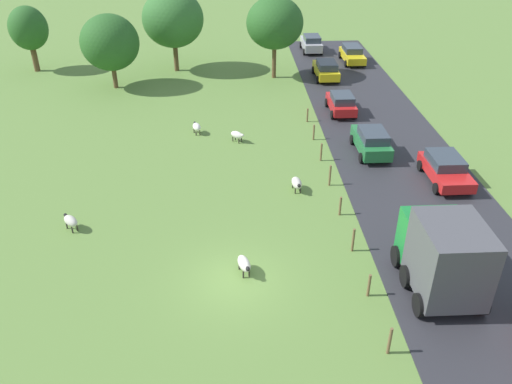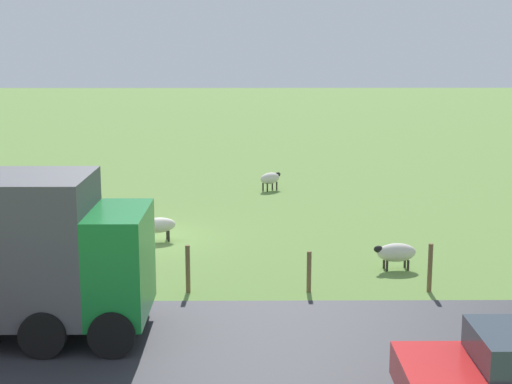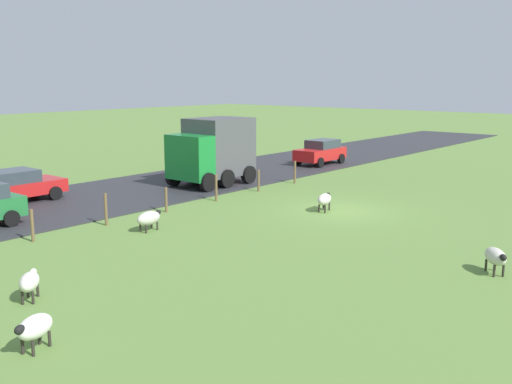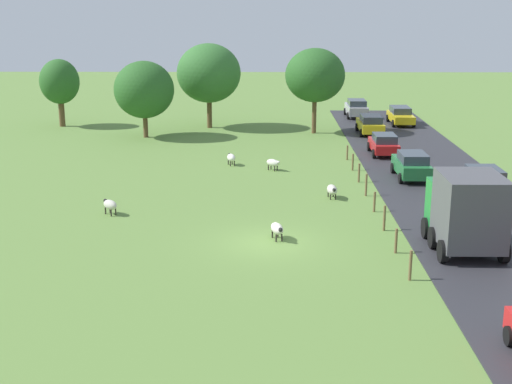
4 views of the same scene
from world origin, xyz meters
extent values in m
plane|color=olive|center=(0.00, 0.00, 0.00)|extent=(160.00, 160.00, 0.00)
cube|color=#2D2D33|center=(10.45, 0.00, 0.03)|extent=(8.00, 80.00, 0.06)
ellipsoid|color=silver|center=(0.39, 14.34, 0.51)|extent=(1.05, 1.01, 0.46)
ellipsoid|color=silver|center=(0.74, 14.02, 0.61)|extent=(0.31, 0.31, 0.20)
cylinder|color=#2D2823|center=(0.68, 14.25, 0.17)|extent=(0.07, 0.07, 0.34)
cylinder|color=#2D2823|center=(0.51, 14.06, 0.17)|extent=(0.07, 0.07, 0.34)
cylinder|color=#2D2823|center=(0.28, 14.61, 0.17)|extent=(0.07, 0.07, 0.34)
cylinder|color=#2D2823|center=(0.11, 14.42, 0.17)|extent=(0.07, 0.07, 0.34)
ellipsoid|color=beige|center=(0.43, 0.55, 0.53)|extent=(0.78, 1.21, 0.49)
ellipsoid|color=black|center=(0.58, 0.04, 0.64)|extent=(0.24, 0.30, 0.20)
cylinder|color=#2D2823|center=(0.65, 0.29, 0.17)|extent=(0.07, 0.07, 0.35)
cylinder|color=#2D2823|center=(0.38, 0.22, 0.17)|extent=(0.07, 0.07, 0.35)
cylinder|color=#2D2823|center=(0.48, 0.89, 0.17)|extent=(0.07, 0.07, 0.35)
cylinder|color=#2D2823|center=(0.22, 0.81, 0.17)|extent=(0.07, 0.07, 0.35)
ellipsoid|color=beige|center=(-8.11, 4.38, 0.53)|extent=(1.05, 1.08, 0.49)
ellipsoid|color=black|center=(-8.44, 4.73, 0.64)|extent=(0.31, 0.31, 0.20)
cylinder|color=#2D2823|center=(-8.40, 4.49, 0.18)|extent=(0.07, 0.07, 0.35)
cylinder|color=#2D2823|center=(-8.20, 4.67, 0.18)|extent=(0.07, 0.07, 0.35)
cylinder|color=#2D2823|center=(-8.02, 4.08, 0.18)|extent=(0.07, 0.07, 0.35)
cylinder|color=#2D2823|center=(-7.82, 4.26, 0.18)|extent=(0.07, 0.07, 0.35)
ellipsoid|color=white|center=(-2.38, 15.77, 0.53)|extent=(0.77, 1.04, 0.50)
ellipsoid|color=black|center=(-2.52, 16.19, 0.64)|extent=(0.26, 0.30, 0.20)
cylinder|color=#2D2823|center=(-2.59, 15.97, 0.17)|extent=(0.07, 0.07, 0.34)
cylinder|color=#2D2823|center=(-2.33, 16.06, 0.17)|extent=(0.07, 0.07, 0.34)
cylinder|color=#2D2823|center=(-2.43, 15.49, 0.17)|extent=(0.07, 0.07, 0.34)
cylinder|color=#2D2823|center=(-2.17, 15.58, 0.17)|extent=(0.07, 0.07, 0.34)
ellipsoid|color=beige|center=(3.63, 7.66, 0.50)|extent=(0.66, 1.17, 0.53)
ellipsoid|color=black|center=(3.69, 7.13, 0.62)|extent=(0.21, 0.28, 0.20)
cylinder|color=#2D2823|center=(3.81, 7.37, 0.15)|extent=(0.07, 0.07, 0.30)
cylinder|color=#2D2823|center=(3.52, 7.34, 0.15)|extent=(0.07, 0.07, 0.30)
cylinder|color=#2D2823|center=(3.74, 7.98, 0.15)|extent=(0.07, 0.07, 0.30)
cylinder|color=#2D2823|center=(3.45, 7.95, 0.15)|extent=(0.07, 0.07, 0.30)
cylinder|color=brown|center=(-9.76, 25.76, 1.07)|extent=(0.38, 0.38, 2.14)
ellipsoid|color=#285B23|center=(-9.76, 25.76, 3.85)|extent=(4.79, 4.79, 4.55)
cylinder|color=brown|center=(3.99, 27.79, 1.58)|extent=(0.37, 0.37, 3.15)
ellipsoid|color=#285B23|center=(3.99, 27.79, 4.80)|extent=(4.91, 4.91, 4.40)
cylinder|color=brown|center=(-17.96, 30.84, 1.24)|extent=(0.51, 0.51, 2.48)
ellipsoid|color=#285B23|center=(-17.96, 30.84, 3.92)|extent=(3.42, 3.42, 3.86)
cylinder|color=brown|center=(-4.93, 30.29, 1.42)|extent=(0.42, 0.42, 2.83)
ellipsoid|color=#336B2D|center=(-4.93, 30.29, 4.72)|extent=(5.47, 5.47, 5.03)
cylinder|color=brown|center=(5.60, -4.32, 0.62)|extent=(0.12, 0.12, 1.25)
cylinder|color=brown|center=(5.60, -1.20, 0.56)|extent=(0.12, 0.12, 1.12)
cylinder|color=brown|center=(5.60, 1.92, 0.63)|extent=(0.12, 0.12, 1.25)
cylinder|color=brown|center=(5.60, 5.04, 0.54)|extent=(0.12, 0.12, 1.08)
cylinder|color=brown|center=(5.60, 8.16, 0.64)|extent=(0.12, 0.12, 1.28)
cylinder|color=brown|center=(5.60, 11.28, 0.59)|extent=(0.12, 0.12, 1.17)
cylinder|color=brown|center=(5.60, 14.40, 0.55)|extent=(0.12, 0.12, 1.09)
cylinder|color=brown|center=(5.60, 17.51, 0.51)|extent=(0.12, 0.12, 1.02)
cube|color=#197F33|center=(8.61, 0.71, 1.69)|extent=(2.55, 1.20, 2.30)
cube|color=#4C4C51|center=(8.61, -1.49, 2.07)|extent=(2.55, 3.20, 3.06)
cylinder|color=black|center=(7.34, 0.71, 0.54)|extent=(0.30, 0.96, 0.96)
cylinder|color=black|center=(9.89, 0.71, 0.54)|extent=(0.30, 0.96, 0.96)
cylinder|color=black|center=(7.34, -0.69, 0.54)|extent=(0.30, 0.96, 0.96)
cylinder|color=black|center=(9.89, -0.69, 0.54)|extent=(0.30, 0.96, 0.96)
cylinder|color=black|center=(7.34, -2.45, 0.54)|extent=(0.30, 0.96, 0.96)
cylinder|color=black|center=(9.89, -2.45, 0.54)|extent=(0.30, 0.96, 0.96)
cube|color=#237238|center=(8.94, 12.11, 0.77)|extent=(1.77, 4.14, 0.78)
cube|color=#333D47|center=(8.94, 11.80, 1.44)|extent=(1.56, 2.27, 0.56)
cylinder|color=black|center=(8.05, 13.46, 0.38)|extent=(0.22, 0.64, 0.64)
cylinder|color=black|center=(9.83, 13.46, 0.38)|extent=(0.22, 0.64, 0.64)
cylinder|color=black|center=(8.05, 10.77, 0.38)|extent=(0.22, 0.64, 0.64)
cylinder|color=black|center=(9.83, 10.77, 0.38)|extent=(0.22, 0.64, 0.64)
cube|color=#B7B7BC|center=(8.53, 35.93, 0.78)|extent=(1.77, 4.15, 0.80)
cube|color=#333D47|center=(8.53, 35.62, 1.46)|extent=(1.56, 2.28, 0.56)
cylinder|color=black|center=(7.65, 37.28, 0.38)|extent=(0.22, 0.64, 0.64)
cylinder|color=black|center=(9.42, 37.28, 0.38)|extent=(0.22, 0.64, 0.64)
cylinder|color=black|center=(7.65, 34.58, 0.38)|extent=(0.22, 0.64, 0.64)
cylinder|color=black|center=(9.42, 34.58, 0.38)|extent=(0.22, 0.64, 0.64)
cube|color=red|center=(12.36, 8.20, 0.68)|extent=(1.96, 4.22, 0.61)
cube|color=#333D47|center=(12.36, 8.52, 1.27)|extent=(1.72, 2.32, 0.56)
cylinder|color=black|center=(13.34, 6.83, 0.38)|extent=(0.22, 0.64, 0.64)
cylinder|color=black|center=(11.38, 6.83, 0.38)|extent=(0.22, 0.64, 0.64)
cylinder|color=black|center=(13.34, 9.57, 0.38)|extent=(0.22, 0.64, 0.64)
cylinder|color=black|center=(11.38, 9.57, 0.38)|extent=(0.22, 0.64, 0.64)
cube|color=yellow|center=(8.58, 27.19, 0.73)|extent=(1.80, 4.30, 0.70)
cube|color=#333D47|center=(8.58, 26.87, 1.36)|extent=(1.58, 2.37, 0.56)
cylinder|color=black|center=(7.69, 28.59, 0.38)|extent=(0.22, 0.64, 0.64)
cylinder|color=black|center=(9.48, 28.59, 0.38)|extent=(0.22, 0.64, 0.64)
cylinder|color=black|center=(7.69, 25.79, 0.38)|extent=(0.22, 0.64, 0.64)
cylinder|color=black|center=(9.48, 25.79, 0.38)|extent=(0.22, 0.64, 0.64)
cube|color=red|center=(8.36, 19.05, 0.70)|extent=(1.70, 3.82, 0.64)
cube|color=#333D47|center=(8.36, 18.77, 1.30)|extent=(1.50, 2.10, 0.56)
cylinder|color=black|center=(7.51, 20.30, 0.38)|extent=(0.22, 0.64, 0.64)
cylinder|color=black|center=(9.21, 20.30, 0.38)|extent=(0.22, 0.64, 0.64)
cylinder|color=black|center=(7.51, 17.81, 0.38)|extent=(0.22, 0.64, 0.64)
cylinder|color=black|center=(9.21, 17.81, 0.38)|extent=(0.22, 0.64, 0.64)
cube|color=yellow|center=(11.96, 31.82, 0.70)|extent=(1.77, 4.52, 0.65)
cube|color=#333D47|center=(11.96, 32.16, 1.31)|extent=(1.56, 2.49, 0.56)
cylinder|color=black|center=(12.85, 30.35, 0.38)|extent=(0.22, 0.64, 0.64)
cylinder|color=black|center=(11.07, 30.35, 0.38)|extent=(0.22, 0.64, 0.64)
cylinder|color=black|center=(12.85, 33.29, 0.38)|extent=(0.22, 0.64, 0.64)
cylinder|color=black|center=(11.07, 33.29, 0.38)|extent=(0.22, 0.64, 0.64)
camera|label=1|loc=(0.03, -17.45, 14.93)|focal=36.21mm
camera|label=2|loc=(24.77, 3.52, 6.43)|focal=54.41mm
camera|label=3|loc=(-13.55, 21.82, 5.67)|focal=41.84mm
camera|label=4|loc=(-0.19, -30.36, 10.69)|focal=49.40mm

